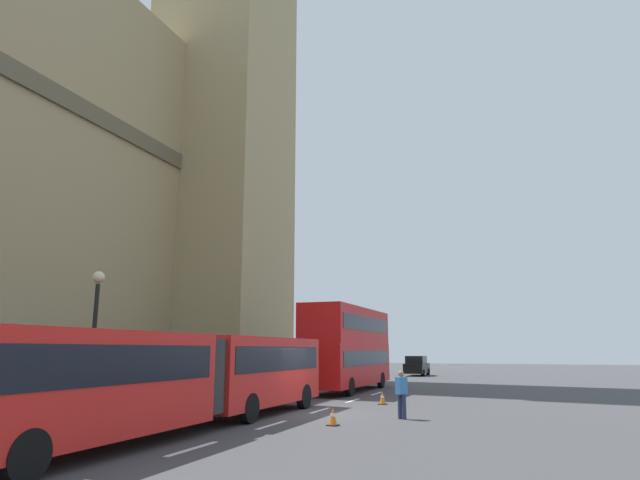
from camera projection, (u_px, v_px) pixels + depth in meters
name	position (u px, v px, depth m)	size (l,w,h in m)	color
ground_plane	(311.00, 413.00, 20.99)	(160.00, 160.00, 0.00)	#424244
lane_centre_marking	(271.00, 425.00, 17.67)	(29.80, 0.16, 0.01)	silver
articulated_bus	(188.00, 372.00, 16.88)	(16.85, 2.54, 2.90)	red
double_decker_bus	(348.00, 345.00, 32.63)	(10.77, 2.54, 4.90)	red
sedan_lead	(417.00, 366.00, 51.31)	(4.40, 1.86, 1.85)	black
traffic_cone_west	(333.00, 417.00, 17.62)	(0.36, 0.36, 0.58)	black
traffic_cone_middle	(382.00, 398.00, 24.43)	(0.36, 0.36, 0.58)	black
street_lamp	(94.00, 332.00, 19.32)	(0.44, 0.44, 5.27)	black
pedestrian_near_cones	(402.00, 393.00, 19.38)	(0.47, 0.42, 1.69)	#262D4C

